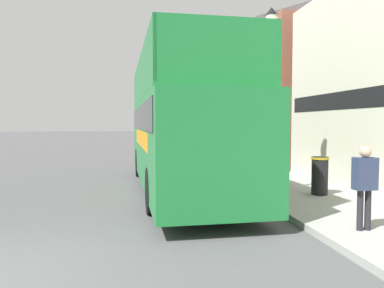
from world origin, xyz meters
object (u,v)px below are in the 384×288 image
object	(u,v)px
lamp_post_nearest	(271,67)
lamp_post_second	(207,102)
tour_bus	(179,132)
litter_bin	(320,175)
pedestrian_nearest	(365,180)
parked_car_ahead_of_bus	(174,150)
lamp_post_third	(184,104)

from	to	relation	value
lamp_post_nearest	lamp_post_second	bearing A→B (deg)	89.60
tour_bus	lamp_post_second	size ratio (longest dim) A/B	2.37
lamp_post_nearest	litter_bin	size ratio (longest dim) A/B	4.93
pedestrian_nearest	litter_bin	distance (m)	3.47
pedestrian_nearest	lamp_post_nearest	size ratio (longest dim) A/B	0.30
parked_car_ahead_of_bus	litter_bin	size ratio (longest dim) A/B	3.99
tour_bus	lamp_post_third	world-z (taller)	lamp_post_third
tour_bus	litter_bin	distance (m)	4.44
pedestrian_nearest	lamp_post_third	distance (m)	23.18
pedestrian_nearest	litter_bin	bearing A→B (deg)	75.25
lamp_post_second	litter_bin	size ratio (longest dim) A/B	4.26
parked_car_ahead_of_bus	lamp_post_third	distance (m)	9.81
tour_bus	lamp_post_second	world-z (taller)	lamp_post_second
lamp_post_third	lamp_post_second	bearing A→B (deg)	-90.25
pedestrian_nearest	parked_car_ahead_of_bus	bearing A→B (deg)	98.35
lamp_post_nearest	lamp_post_second	size ratio (longest dim) A/B	1.16
tour_bus	lamp_post_third	bearing A→B (deg)	79.94
lamp_post_third	tour_bus	bearing A→B (deg)	-98.12
parked_car_ahead_of_bus	tour_bus	bearing A→B (deg)	-97.38
pedestrian_nearest	lamp_post_third	world-z (taller)	lamp_post_third
pedestrian_nearest	lamp_post_nearest	xyz separation A→B (m)	(-0.37, 3.84, 2.59)
parked_car_ahead_of_bus	pedestrian_nearest	bearing A→B (deg)	-84.08
parked_car_ahead_of_bus	lamp_post_second	distance (m)	3.14
lamp_post_third	litter_bin	size ratio (longest dim) A/B	4.82
lamp_post_third	litter_bin	bearing A→B (deg)	-86.68
parked_car_ahead_of_bus	lamp_post_second	world-z (taller)	lamp_post_second
lamp_post_third	pedestrian_nearest	bearing A→B (deg)	-89.34
lamp_post_second	lamp_post_third	distance (m)	9.61
lamp_post_nearest	lamp_post_second	xyz separation A→B (m)	(0.07, 9.60, -0.43)
parked_car_ahead_of_bus	lamp_post_third	bearing A→B (deg)	76.65
litter_bin	parked_car_ahead_of_bus	bearing A→B (deg)	105.47
tour_bus	lamp_post_second	xyz separation A→B (m)	(2.44, 7.79, 1.42)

